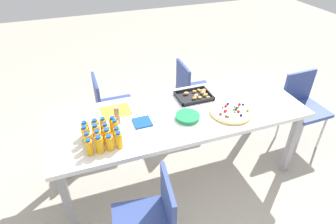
{
  "coord_description": "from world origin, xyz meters",
  "views": [
    {
      "loc": [
        -0.8,
        -1.94,
        2.23
      ],
      "look_at": [
        -0.1,
        0.02,
        0.78
      ],
      "focal_mm": 30.75,
      "sensor_mm": 36.0,
      "label": 1
    }
  ],
  "objects": [
    {
      "name": "fruit_pizza",
      "position": [
        0.43,
        -0.16,
        0.77
      ],
      "size": [
        0.37,
        0.37,
        0.05
      ],
      "color": "tan",
      "rests_on": "party_table"
    },
    {
      "name": "juice_bottle_14",
      "position": [
        -0.67,
        -0.04,
        0.82
      ],
      "size": [
        0.06,
        0.06,
        0.14
      ],
      "color": "#FAAD14",
      "rests_on": "party_table"
    },
    {
      "name": "juice_bottle_9",
      "position": [
        -0.74,
        -0.12,
        0.82
      ],
      "size": [
        0.06,
        0.06,
        0.14
      ],
      "color": "#FAAD14",
      "rests_on": "party_table"
    },
    {
      "name": "cardboard_tube",
      "position": [
        -0.55,
        0.04,
        0.84
      ],
      "size": [
        0.04,
        0.04,
        0.16
      ],
      "primitive_type": "cylinder",
      "color": "#9E7A56",
      "rests_on": "party_table"
    },
    {
      "name": "chair_far_right",
      "position": [
        0.46,
        0.75,
        0.5
      ],
      "size": [
        0.41,
        0.41,
        0.83
      ],
      "rotation": [
        0.0,
        0.0,
        -1.59
      ],
      "color": "#33478C",
      "rests_on": "ground_plane"
    },
    {
      "name": "chair_far_left",
      "position": [
        -0.52,
        0.74,
        0.5
      ],
      "size": [
        0.4,
        0.4,
        0.83
      ],
      "rotation": [
        0.0,
        0.0,
        -1.57
      ],
      "color": "#33478C",
      "rests_on": "ground_plane"
    },
    {
      "name": "juice_bottle_15",
      "position": [
        -0.6,
        -0.05,
        0.82
      ],
      "size": [
        0.06,
        0.06,
        0.13
      ],
      "color": "#FAAC14",
      "rests_on": "party_table"
    },
    {
      "name": "paper_folder",
      "position": [
        -0.53,
        0.21,
        0.76
      ],
      "size": [
        0.26,
        0.2,
        0.01
      ],
      "primitive_type": "cube",
      "rotation": [
        0.0,
        0.0,
        -0.0
      ],
      "color": "yellow",
      "rests_on": "party_table"
    },
    {
      "name": "party_table",
      "position": [
        0.0,
        0.0,
        0.69
      ],
      "size": [
        2.27,
        0.83,
        0.76
      ],
      "color": "white",
      "rests_on": "ground_plane"
    },
    {
      "name": "juice_bottle_7",
      "position": [
        -0.59,
        -0.2,
        0.82
      ],
      "size": [
        0.06,
        0.06,
        0.13
      ],
      "color": "#F9AD14",
      "rests_on": "party_table"
    },
    {
      "name": "juice_bottle_3",
      "position": [
        -0.6,
        -0.27,
        0.82
      ],
      "size": [
        0.06,
        0.06,
        0.14
      ],
      "color": "#FAAC14",
      "rests_on": "party_table"
    },
    {
      "name": "juice_bottle_0",
      "position": [
        -0.81,
        -0.27,
        0.82
      ],
      "size": [
        0.05,
        0.05,
        0.14
      ],
      "color": "#F9AB14",
      "rests_on": "party_table"
    },
    {
      "name": "chair_near_left",
      "position": [
        -0.5,
        -0.77,
        0.5
      ],
      "size": [
        0.45,
        0.45,
        0.83
      ],
      "rotation": [
        0.0,
        0.0,
        1.44
      ],
      "color": "#33478C",
      "rests_on": "ground_plane"
    },
    {
      "name": "juice_bottle_13",
      "position": [
        -0.74,
        -0.04,
        0.82
      ],
      "size": [
        0.06,
        0.06,
        0.14
      ],
      "color": "#F9AD14",
      "rests_on": "party_table"
    },
    {
      "name": "juice_bottle_5",
      "position": [
        -0.74,
        -0.2,
        0.83
      ],
      "size": [
        0.05,
        0.05,
        0.15
      ],
      "color": "#F9AF14",
      "rests_on": "party_table"
    },
    {
      "name": "juice_bottle_2",
      "position": [
        -0.67,
        -0.27,
        0.82
      ],
      "size": [
        0.06,
        0.06,
        0.13
      ],
      "color": "#F9AB14",
      "rests_on": "party_table"
    },
    {
      "name": "juice_bottle_6",
      "position": [
        -0.67,
        -0.19,
        0.82
      ],
      "size": [
        0.06,
        0.06,
        0.14
      ],
      "color": "#FAAE14",
      "rests_on": "party_table"
    },
    {
      "name": "snack_tray",
      "position": [
        0.24,
        0.2,
        0.77
      ],
      "size": [
        0.33,
        0.25,
        0.04
      ],
      "color": "black",
      "rests_on": "party_table"
    },
    {
      "name": "ground_plane",
      "position": [
        0.0,
        0.0,
        0.0
      ],
      "size": [
        12.0,
        12.0,
        0.0
      ],
      "primitive_type": "plane",
      "color": "#B2A899"
    },
    {
      "name": "juice_bottle_11",
      "position": [
        -0.59,
        -0.12,
        0.83
      ],
      "size": [
        0.05,
        0.05,
        0.15
      ],
      "color": "#F9AE14",
      "rests_on": "party_table"
    },
    {
      "name": "juice_bottle_8",
      "position": [
        -0.82,
        -0.12,
        0.83
      ],
      "size": [
        0.06,
        0.06,
        0.15
      ],
      "color": "#F9AD14",
      "rests_on": "party_table"
    },
    {
      "name": "juice_bottle_1",
      "position": [
        -0.74,
        -0.27,
        0.83
      ],
      "size": [
        0.06,
        0.06,
        0.15
      ],
      "color": "#FAAD14",
      "rests_on": "party_table"
    },
    {
      "name": "juice_bottle_10",
      "position": [
        -0.67,
        -0.12,
        0.82
      ],
      "size": [
        0.06,
        0.06,
        0.14
      ],
      "color": "#F9AD14",
      "rests_on": "party_table"
    },
    {
      "name": "juice_bottle_12",
      "position": [
        -0.82,
        -0.04,
        0.82
      ],
      "size": [
        0.06,
        0.06,
        0.13
      ],
      "color": "#FAAC14",
      "rests_on": "party_table"
    },
    {
      "name": "chair_end",
      "position": [
        1.48,
        0.06,
        0.5
      ],
      "size": [
        0.41,
        0.41,
        0.83
      ],
      "rotation": [
        0.0,
        0.0,
        3.17
      ],
      "color": "#33478C",
      "rests_on": "ground_plane"
    },
    {
      "name": "plate_stack",
      "position": [
        0.04,
        -0.1,
        0.77
      ],
      "size": [
        0.21,
        0.21,
        0.03
      ],
      "color": "#1E8C4C",
      "rests_on": "party_table"
    },
    {
      "name": "juice_bottle_4",
      "position": [
        -0.81,
        -0.2,
        0.82
      ],
      "size": [
        0.06,
        0.06,
        0.14
      ],
      "color": "#FAAD14",
      "rests_on": "party_table"
    },
    {
      "name": "napkin_stack",
      "position": [
        -0.35,
        -0.03,
        0.76
      ],
      "size": [
        0.15,
        0.15,
        0.01
      ],
      "primitive_type": "cube",
      "color": "#194CA5",
      "rests_on": "party_table"
    }
  ]
}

